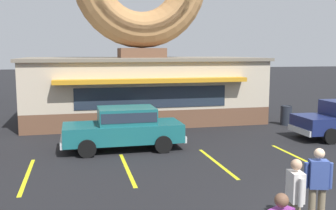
% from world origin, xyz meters
% --- Properties ---
extents(donut_shop_building, '(12.30, 6.75, 10.96)m').
position_xyz_m(donut_shop_building, '(-2.36, 13.94, 3.74)').
color(donut_shop_building, brown).
rests_on(donut_shop_building, ground).
extents(car_teal, '(4.57, 2.00, 1.60)m').
position_xyz_m(car_teal, '(-4.11, 7.56, 0.87)').
color(car_teal, '#196066').
rests_on(car_teal, ground).
extents(pedestrian_blue_sweater_man, '(0.58, 0.34, 1.68)m').
position_xyz_m(pedestrian_blue_sweater_man, '(-0.94, 0.05, 0.93)').
color(pedestrian_blue_sweater_man, '#7F7056').
rests_on(pedestrian_blue_sweater_man, ground).
extents(pedestrian_clipboard_woman, '(0.29, 0.59, 1.64)m').
position_xyz_m(pedestrian_clipboard_woman, '(-1.78, -0.46, 0.91)').
color(pedestrian_clipboard_woman, '#7F7056').
rests_on(pedestrian_clipboard_woman, ground).
extents(trash_bin, '(0.57, 0.57, 0.97)m').
position_xyz_m(trash_bin, '(4.45, 10.69, 0.50)').
color(trash_bin, '#232833').
rests_on(trash_bin, ground).
extents(parking_stripe_far_left, '(0.12, 3.60, 0.01)m').
position_xyz_m(parking_stripe_far_left, '(-7.34, 5.00, 0.00)').
color(parking_stripe_far_left, yellow).
rests_on(parking_stripe_far_left, ground).
extents(parking_stripe_left, '(0.12, 3.60, 0.01)m').
position_xyz_m(parking_stripe_left, '(-4.34, 5.00, 0.00)').
color(parking_stripe_left, yellow).
rests_on(parking_stripe_left, ground).
extents(parking_stripe_mid_left, '(0.12, 3.60, 0.01)m').
position_xyz_m(parking_stripe_mid_left, '(-1.34, 5.00, 0.00)').
color(parking_stripe_mid_left, yellow).
rests_on(parking_stripe_mid_left, ground).
extents(parking_stripe_centre, '(0.12, 3.60, 0.01)m').
position_xyz_m(parking_stripe_centre, '(1.66, 5.00, 0.00)').
color(parking_stripe_centre, yellow).
rests_on(parking_stripe_centre, ground).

